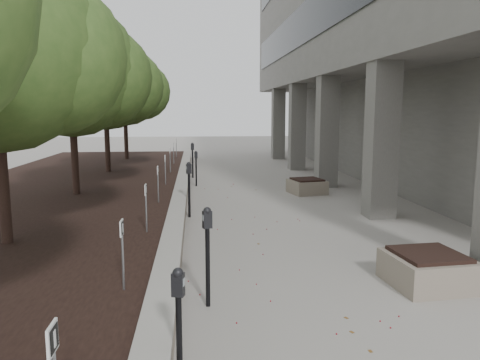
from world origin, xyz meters
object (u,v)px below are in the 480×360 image
parking_meter_5 (193,160)px  parking_meter_1 (179,335)px  crabapple_tree_3 (72,98)px  crabapple_tree_4 (105,101)px  parking_meter_2 (208,257)px  parking_meter_4 (196,169)px  planter_front (428,269)px  parking_meter_3 (189,190)px  planter_back (307,186)px  crabapple_tree_5 (125,103)px

parking_meter_5 → parking_meter_1: bearing=-98.9°
crabapple_tree_3 → parking_meter_5: crabapple_tree_3 is taller
crabapple_tree_4 → parking_meter_2: (3.58, -12.22, -2.39)m
parking_meter_4 → planter_front: (3.65, -10.27, -0.38)m
crabapple_tree_4 → planter_front: (7.09, -11.76, -2.85)m
parking_meter_4 → planter_front: size_ratio=1.12×
parking_meter_2 → parking_meter_4: parking_meter_2 is taller
crabapple_tree_3 → planter_front: crabapple_tree_3 is taller
parking_meter_3 → parking_meter_4: size_ratio=1.11×
parking_meter_2 → planter_back: size_ratio=1.34×
crabapple_tree_4 → planter_back: bearing=-25.3°
parking_meter_3 → planter_back: size_ratio=1.35×
parking_meter_2 → crabapple_tree_4: bearing=88.7°
parking_meter_5 → parking_meter_3: bearing=-99.2°
crabapple_tree_3 → parking_meter_5: size_ratio=3.71×
parking_meter_3 → crabapple_tree_5: bearing=85.8°
parking_meter_4 → planter_back: 4.19m
crabapple_tree_3 → planter_back: crabapple_tree_3 is taller
parking_meter_4 → parking_meter_5: bearing=85.2°
crabapple_tree_3 → planter_front: 10.20m
crabapple_tree_3 → crabapple_tree_4: (0.00, 5.00, 0.00)m
parking_meter_1 → crabapple_tree_5: bearing=116.7°
crabapple_tree_3 → parking_meter_1: bearing=-70.9°
crabapple_tree_4 → crabapple_tree_5: (0.00, 5.00, 0.00)m
crabapple_tree_5 → parking_meter_3: crabapple_tree_5 is taller
planter_back → crabapple_tree_4: bearing=154.7°
crabapple_tree_3 → parking_meter_1: (3.25, -9.37, -2.45)m
parking_meter_3 → parking_meter_4: bearing=67.9°
crabapple_tree_5 → planter_front: 18.42m
crabapple_tree_3 → planter_back: (7.16, 1.62, -2.87)m
crabapple_tree_3 → planter_back: size_ratio=5.03×
planter_front → parking_meter_1: bearing=-145.8°
crabapple_tree_4 → parking_meter_4: (3.44, -1.49, -2.46)m
crabapple_tree_3 → crabapple_tree_4: same height
crabapple_tree_4 → crabapple_tree_5: same height
crabapple_tree_3 → crabapple_tree_5: 10.00m
parking_meter_2 → parking_meter_1: bearing=-116.4°
parking_meter_4 → planter_back: parking_meter_4 is taller
crabapple_tree_4 → parking_meter_3: (3.25, -6.56, -2.39)m
parking_meter_3 → parking_meter_5: parking_meter_5 is taller
planter_back → planter_front: bearing=-90.5°
parking_meter_2 → parking_meter_5: (-0.27, 12.91, 0.01)m
crabapple_tree_5 → crabapple_tree_3: bearing=-90.0°
parking_meter_4 → parking_meter_5: 2.19m
parking_meter_1 → parking_meter_5: parking_meter_5 is taller
crabapple_tree_4 → parking_meter_5: (3.31, 0.69, -2.39)m
planter_front → parking_meter_3: bearing=126.4°
planter_front → planter_back: bearing=89.5°
crabapple_tree_3 → parking_meter_4: crabapple_tree_3 is taller
crabapple_tree_5 → planter_front: (7.09, -16.76, -2.85)m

